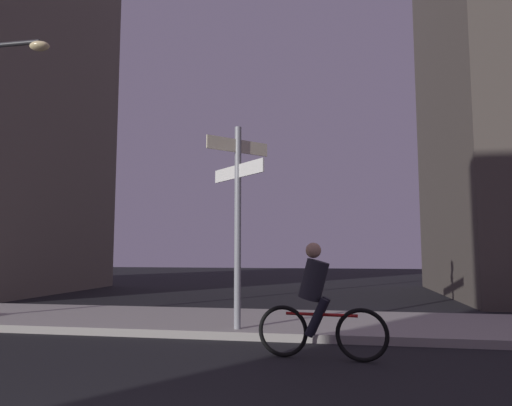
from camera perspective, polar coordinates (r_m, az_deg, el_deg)
name	(u,v)px	position (r m, az deg, el deg)	size (l,w,h in m)	color
sidewalk_kerb	(246,322)	(9.69, -1.18, -14.33)	(40.00, 3.21, 0.14)	#9E9991
signpost	(238,207)	(8.37, -2.24, -0.46)	(1.15, 1.15, 3.60)	gray
cyclist	(318,304)	(6.73, 7.52, -12.18)	(1.81, 0.37, 1.61)	black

